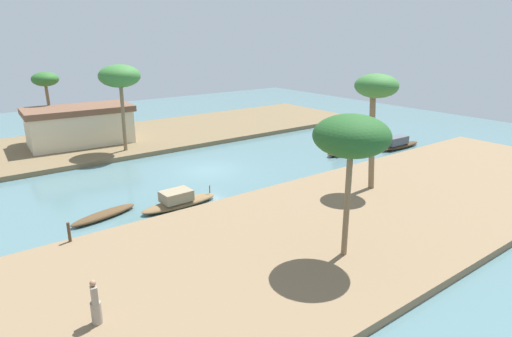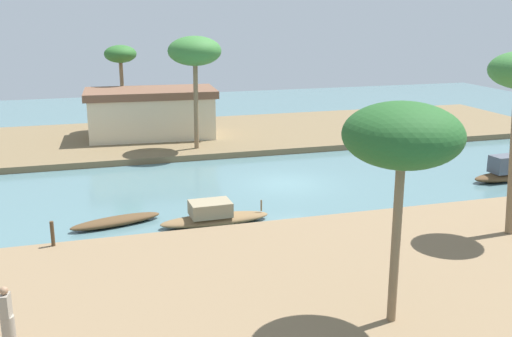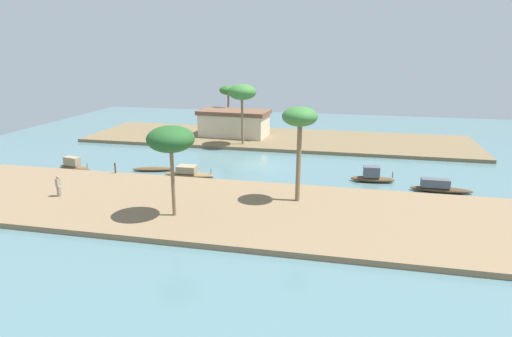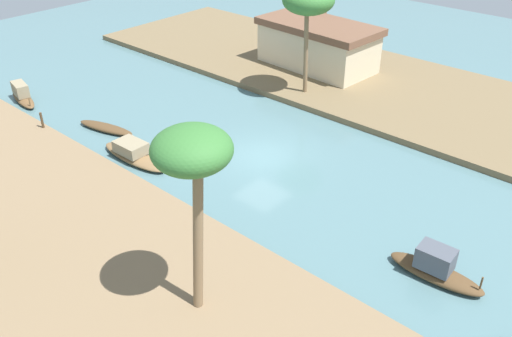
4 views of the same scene
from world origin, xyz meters
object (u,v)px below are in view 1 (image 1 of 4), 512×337
Objects in this scene: palm_tree_left_near at (352,137)px; riverside_building at (80,125)px; palm_tree_right_tall at (45,81)px; sampan_with_tall_canopy at (343,148)px; palm_tree_left_far at (376,90)px; person_on_near_bank at (96,305)px; sampan_upstream_small at (104,215)px; sampan_midstream at (179,201)px; sampan_foreground at (399,144)px; palm_tree_right_short at (120,77)px; mooring_post at (69,232)px.

riverside_building is (-3.24, 26.82, -3.55)m from palm_tree_left_near.
riverside_building is at bearing -61.81° from palm_tree_right_tall.
sampan_with_tall_canopy is 10.67m from palm_tree_left_far.
person_on_near_bank is 0.27× the size of palm_tree_right_tall.
sampan_upstream_small is 0.66× the size of palm_tree_right_tall.
sampan_midstream is 11.50m from palm_tree_left_near.
sampan_foreground is 0.55× the size of riverside_building.
riverside_building is (6.76, 25.12, 0.95)m from person_on_near_bank.
palm_tree_right_short reaches higher than palm_tree_right_tall.
mooring_post is (-2.38, -2.56, 0.66)m from sampan_upstream_small.
palm_tree_right_tall reaches higher than mooring_post.
sampan_with_tall_canopy is 5.43m from sampan_foreground.
riverside_building is at bearing 72.39° from mooring_post.
sampan_foreground is 5.14× the size of mooring_post.
palm_tree_left_far reaches higher than sampan_midstream.
mooring_post is (0.89, 6.63, -0.21)m from person_on_near_bank.
palm_tree_left_far reaches higher than person_on_near_bank.
mooring_post is 0.14× the size of palm_tree_right_short.
sampan_with_tall_canopy is at bearing 5.82° from sampan_midstream.
riverside_building is at bearing 63.77° from sampan_upstream_small.
palm_tree_right_tall is at bearing 99.22° from palm_tree_left_near.
mooring_post reaches higher than sampan_midstream.
sampan_midstream is at bearing -98.06° from palm_tree_right_short.
person_on_near_bank is (-28.35, -8.58, 0.64)m from sampan_foreground.
sampan_foreground is at bearing -62.80° from person_on_near_bank.
sampan_upstream_small is (-25.08, 0.61, -0.22)m from sampan_foreground.
palm_tree_right_short is (-14.22, 10.46, 5.75)m from sampan_with_tall_canopy.
palm_tree_left_far is (16.79, -3.43, 5.49)m from mooring_post.
palm_tree_right_tall reaches higher than sampan_with_tall_canopy.
person_on_near_bank is 18.72m from palm_tree_left_far.
palm_tree_left_near is 22.42m from palm_tree_right_short.
person_on_near_bank is at bearing -100.41° from palm_tree_right_tall.
person_on_near_bank reaches higher than sampan_foreground.
sampan_midstream is at bearing -84.87° from riverside_building.
palm_tree_left_near is at bearing -80.78° from palm_tree_right_tall.
palm_tree_right_short reaches higher than person_on_near_bank.
palm_tree_right_short is (3.80, -7.41, 0.68)m from palm_tree_right_tall.
palm_tree_right_tall is 8.36m from palm_tree_right_short.
palm_tree_right_tall reaches higher than person_on_near_bank.
person_on_near_bank reaches higher than sampan_midstream.
palm_tree_left_far is (7.68, 4.90, 0.78)m from palm_tree_left_near.
palm_tree_left_far is (-10.68, -5.38, 5.92)m from sampan_foreground.
palm_tree_left_near is 27.24m from riverside_building.
sampan_foreground reaches higher than sampan_upstream_small.
palm_tree_right_short is at bearing 80.45° from sampan_midstream.
sampan_with_tall_canopy is at bearing 9.17° from mooring_post.
person_on_near_bank is 0.23× the size of palm_tree_left_far.
sampan_with_tall_canopy is at bearing 42.14° from palm_tree_left_near.
palm_tree_left_far reaches higher than palm_tree_right_short.
sampan_foreground is 21.66m from palm_tree_left_near.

